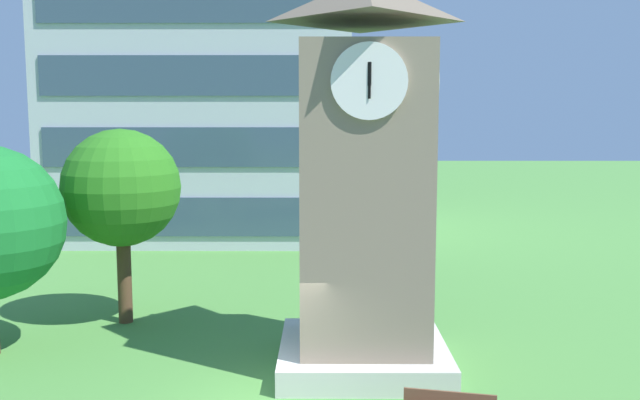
% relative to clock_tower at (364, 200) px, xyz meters
% --- Properties ---
extents(office_building, '(14.62, 12.10, 22.40)m').
position_rel_clock_tower_xyz_m(office_building, '(-7.04, 20.68, 7.00)').
color(office_building, '#B7BCC6').
rests_on(office_building, ground).
extents(clock_tower, '(4.12, 4.12, 9.47)m').
position_rel_clock_tower_xyz_m(clock_tower, '(0.00, 0.00, 0.00)').
color(clock_tower, gray).
rests_on(clock_tower, ground).
extents(tree_by_building, '(3.50, 3.50, 5.86)m').
position_rel_clock_tower_xyz_m(tree_by_building, '(-7.00, 3.65, -0.12)').
color(tree_by_building, '#513823').
rests_on(tree_by_building, ground).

